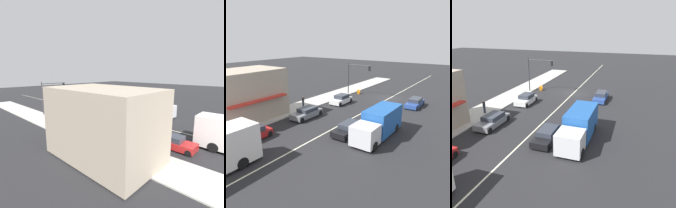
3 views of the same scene
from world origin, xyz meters
The scene contains 10 objects.
ground_plane centered at (0.00, 18.00, 0.00)m, with size 160.00×160.00×0.00m, color #232326.
lane_marking_center centered at (0.00, 0.00, 0.00)m, with size 0.16×60.00×0.01m, color beige.
traffic_signal_main centered at (6.12, 1.31, 3.90)m, with size 4.59×0.34×5.60m.
pedestrian centered at (8.13, 12.64, 1.03)m, with size 0.34×0.34×1.72m.
warning_aframe_sign centered at (5.84, 0.44, 0.43)m, with size 0.45×0.53×0.84m.
delivery_truck centered at (-5.00, 15.16, 1.47)m, with size 2.44×7.50×2.87m.
coupe_blue centered at (-5.00, 2.41, 0.61)m, with size 1.74×4.47×1.29m.
suv_black centered at (-2.20, 16.49, 0.62)m, with size 1.80×4.28×1.26m.
suv_grey centered at (5.00, 15.26, 0.64)m, with size 1.89×4.34×1.31m.
van_white centered at (5.00, 7.37, 0.66)m, with size 1.85×3.83×1.40m.
Camera 3 is at (-9.82, 33.95, 10.57)m, focal length 35.00 mm.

